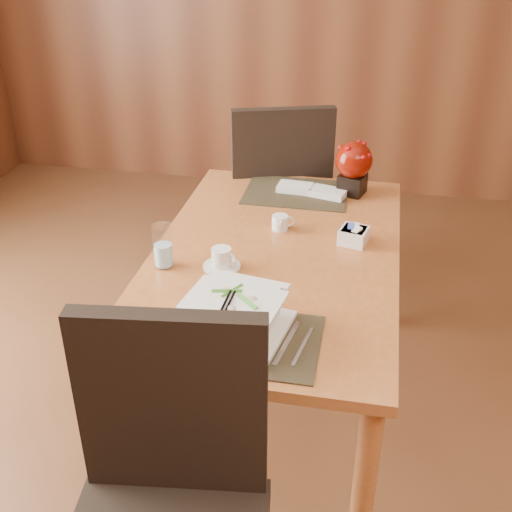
% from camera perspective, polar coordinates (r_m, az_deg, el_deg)
% --- Properties ---
extents(dining_table, '(0.90, 1.50, 0.75)m').
position_cam_1_polar(dining_table, '(2.42, 1.69, -1.68)').
color(dining_table, '#AF6330').
rests_on(dining_table, ground).
extents(placemat_near, '(0.45, 0.33, 0.01)m').
position_cam_1_polar(placemat_near, '(1.91, -1.08, -7.48)').
color(placemat_near, black).
rests_on(placemat_near, dining_table).
extents(placemat_far, '(0.45, 0.33, 0.01)m').
position_cam_1_polar(placemat_far, '(2.85, 3.60, 5.65)').
color(placemat_far, black).
rests_on(placemat_far, dining_table).
extents(soup_setting, '(0.35, 0.35, 0.12)m').
position_cam_1_polar(soup_setting, '(1.91, -1.97, -5.37)').
color(soup_setting, white).
rests_on(soup_setting, dining_table).
extents(coffee_cup, '(0.13, 0.13, 0.08)m').
position_cam_1_polar(coffee_cup, '(2.26, -3.08, -0.31)').
color(coffee_cup, white).
rests_on(coffee_cup, dining_table).
extents(water_glass, '(0.09, 0.09, 0.16)m').
position_cam_1_polar(water_glass, '(2.26, -8.28, 0.88)').
color(water_glass, white).
rests_on(water_glass, dining_table).
extents(creamer_jug, '(0.10, 0.10, 0.06)m').
position_cam_1_polar(creamer_jug, '(2.52, 2.14, 2.98)').
color(creamer_jug, white).
rests_on(creamer_jug, dining_table).
extents(sugar_caddy, '(0.12, 0.12, 0.06)m').
position_cam_1_polar(sugar_caddy, '(2.45, 8.67, 1.79)').
color(sugar_caddy, white).
rests_on(sugar_caddy, dining_table).
extents(berry_decor, '(0.16, 0.16, 0.24)m').
position_cam_1_polar(berry_decor, '(2.83, 8.67, 8.00)').
color(berry_decor, black).
rests_on(berry_decor, dining_table).
extents(napkins_far, '(0.32, 0.16, 0.03)m').
position_cam_1_polar(napkins_far, '(2.84, 5.17, 5.82)').
color(napkins_far, silver).
rests_on(napkins_far, dining_table).
extents(bread_plate, '(0.18, 0.18, 0.01)m').
position_cam_1_polar(bread_plate, '(1.98, -10.74, -6.44)').
color(bread_plate, white).
rests_on(bread_plate, dining_table).
extents(near_chair, '(0.55, 0.56, 1.07)m').
position_cam_1_polar(near_chair, '(1.70, -7.90, -20.81)').
color(near_chair, black).
rests_on(near_chair, ground).
extents(far_chair, '(0.62, 0.63, 1.07)m').
position_cam_1_polar(far_chair, '(3.23, 1.97, 5.67)').
color(far_chair, black).
rests_on(far_chair, ground).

